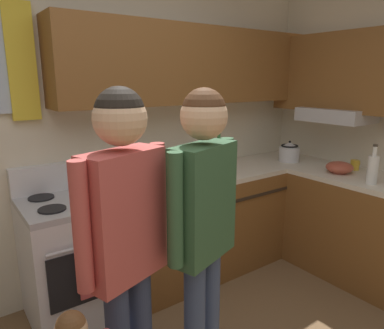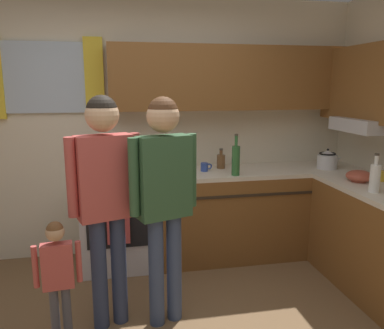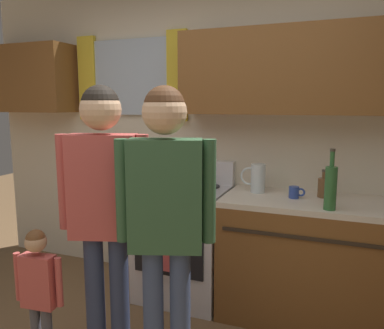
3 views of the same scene
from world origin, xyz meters
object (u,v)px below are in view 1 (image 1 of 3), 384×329
object	(u,v)px
mug_cobalt_blue	(177,174)
bottle_milk_white	(373,169)
adult_holding_child	(125,229)
stove_oven	(77,256)
bottle_wine_green	(218,162)
mixing_bowl	(339,168)
water_pitcher	(140,169)
bottle_squat_brown	(189,164)
mug_mustard_yellow	(355,165)
adult_in_plaid	(203,214)
stovetop_kettle	(289,152)

from	to	relation	value
mug_cobalt_blue	bottle_milk_white	bearing A→B (deg)	-41.26
mug_cobalt_blue	adult_holding_child	xyz separation A→B (m)	(-0.94, -1.00, 0.11)
stove_oven	bottle_wine_green	world-z (taller)	bottle_wine_green
mixing_bowl	adult_holding_child	size ratio (longest dim) A/B	0.14
water_pitcher	adult_holding_child	world-z (taller)	adult_holding_child
mug_cobalt_blue	mixing_bowl	bearing A→B (deg)	-28.34
stove_oven	mug_cobalt_blue	xyz separation A→B (m)	(0.86, 0.00, 0.48)
stove_oven	adult_holding_child	bearing A→B (deg)	-94.23
mixing_bowl	bottle_squat_brown	bearing A→B (deg)	143.70
mug_cobalt_blue	water_pitcher	xyz separation A→B (m)	(-0.29, 0.09, 0.07)
bottle_squat_brown	adult_holding_child	distance (m)	1.58
bottle_milk_white	mug_mustard_yellow	bearing A→B (deg)	45.41
bottle_wine_green	adult_in_plaid	bearing A→B (deg)	-133.72
bottle_wine_green	stovetop_kettle	bearing A→B (deg)	6.54
bottle_wine_green	mug_mustard_yellow	size ratio (longest dim) A/B	3.28
stovetop_kettle	stove_oven	bearing A→B (deg)	176.91
bottle_milk_white	bottle_squat_brown	bearing A→B (deg)	130.75
stovetop_kettle	adult_holding_child	distance (m)	2.37
mug_cobalt_blue	stovetop_kettle	xyz separation A→B (m)	(1.26, -0.12, 0.05)
bottle_milk_white	water_pitcher	world-z (taller)	bottle_milk_white
mug_mustard_yellow	adult_holding_child	size ratio (longest dim) A/B	0.07
mug_cobalt_blue	bottle_wine_green	bearing A→B (deg)	-43.37
mug_cobalt_blue	adult_holding_child	distance (m)	1.38
bottle_milk_white	adult_holding_child	bearing A→B (deg)	179.87
mug_cobalt_blue	mug_mustard_yellow	distance (m)	1.62
bottle_milk_white	adult_in_plaid	bearing A→B (deg)	-178.77
bottle_wine_green	adult_in_plaid	size ratio (longest dim) A/B	0.24
stovetop_kettle	adult_holding_child	xyz separation A→B (m)	(-2.19, -0.89, 0.06)
stove_oven	adult_in_plaid	size ratio (longest dim) A/B	0.66
mug_cobalt_blue	mixing_bowl	distance (m)	1.42
mug_cobalt_blue	mug_mustard_yellow	world-z (taller)	mug_mustard_yellow
adult_holding_child	stove_oven	bearing A→B (deg)	85.77
bottle_wine_green	adult_holding_child	size ratio (longest dim) A/B	0.24
bottle_wine_green	adult_holding_child	distance (m)	1.41
mug_cobalt_blue	stovetop_kettle	size ratio (longest dim) A/B	0.42
mug_cobalt_blue	adult_in_plaid	size ratio (longest dim) A/B	0.07
bottle_wine_green	mug_mustard_yellow	xyz separation A→B (m)	(1.22, -0.46, -0.11)
bottle_squat_brown	adult_in_plaid	bearing A→B (deg)	-122.32
bottle_squat_brown	water_pitcher	size ratio (longest dim) A/B	0.93
adult_in_plaid	stove_oven	bearing A→B (deg)	107.47
stovetop_kettle	mixing_bowl	size ratio (longest dim) A/B	1.20
mug_cobalt_blue	mug_mustard_yellow	size ratio (longest dim) A/B	0.96
adult_holding_child	stovetop_kettle	bearing A→B (deg)	22.06
bottle_milk_white	mixing_bowl	bearing A→B (deg)	73.86
water_pitcher	bottle_wine_green	bearing A→B (deg)	-30.77
adult_in_plaid	water_pitcher	bearing A→B (deg)	78.02
bottle_squat_brown	adult_holding_child	xyz separation A→B (m)	(-1.13, -1.11, 0.08)
stove_oven	stovetop_kettle	world-z (taller)	stovetop_kettle
bottle_squat_brown	bottle_milk_white	bearing A→B (deg)	-49.25
bottle_squat_brown	stovetop_kettle	world-z (taller)	stovetop_kettle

